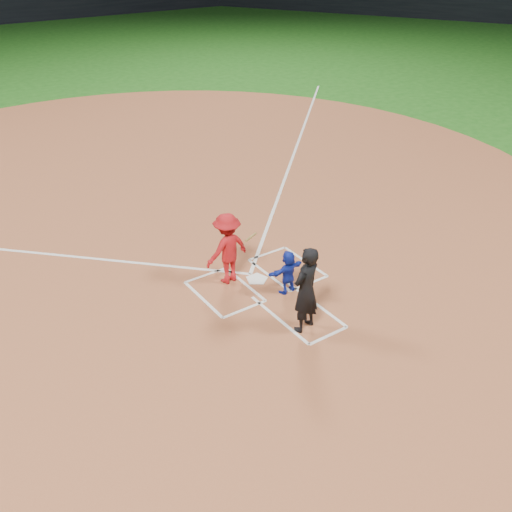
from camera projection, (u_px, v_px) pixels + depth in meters
ground at (257, 280)px, 14.61m from camera, size 120.00×120.00×0.00m
home_plate_dirt at (154, 199)px, 18.87m from camera, size 28.00×28.00×0.01m
stadium_wall_right at (489, 3)px, 51.36m from camera, size 31.04×52.56×3.20m
home_plate at (257, 279)px, 14.60m from camera, size 0.60×0.60×0.02m
catcher at (288, 272)px, 13.85m from camera, size 1.07×0.41×1.13m
umpire at (306, 290)px, 12.35m from camera, size 0.85×0.67×2.06m
chalk_markings at (164, 206)px, 18.36m from camera, size 28.35×17.32×0.01m
batter_at_plate at (227, 249)px, 14.09m from camera, size 1.59×0.85×1.87m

